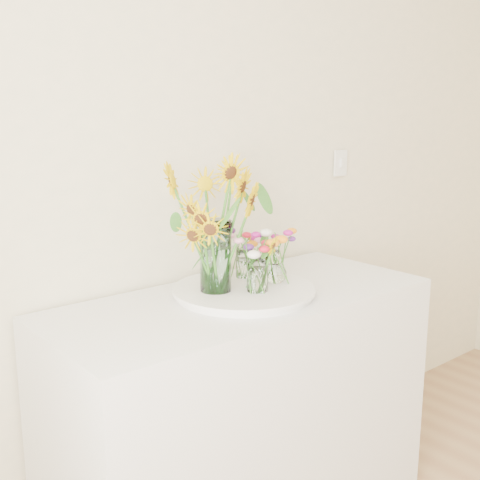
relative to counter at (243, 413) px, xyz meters
The scene contains 10 objects.
counter is the anchor object (origin of this frame).
tray 0.46m from the counter, 12.71° to the left, with size 0.48×0.48×0.03m, color white.
mason_jar 0.61m from the counter, 159.55° to the left, with size 0.11×0.11×0.25m, color #AAD5D2.
sunflower_bouquet 0.73m from the counter, 159.55° to the left, with size 0.70×0.70×0.49m, color #DCB504, non-canonical shape.
small_vase_a 0.54m from the counter, 77.06° to the right, with size 0.07×0.07×0.13m, color white.
wildflower_posy_a 0.59m from the counter, 77.06° to the right, with size 0.20×0.20×0.22m, color orange, non-canonical shape.
small_vase_b 0.55m from the counter, ahead, with size 0.08×0.08×0.12m, color white, non-canonical shape.
wildflower_posy_b 0.60m from the counter, ahead, with size 0.22×0.22×0.21m, color orange, non-canonical shape.
small_vase_c 0.55m from the counter, 48.05° to the left, with size 0.06×0.06×0.11m, color white.
wildflower_posy_c 0.59m from the counter, 48.05° to the left, with size 0.21×0.21×0.20m, color orange, non-canonical shape.
Camera 1 is at (-1.58, 0.39, 1.54)m, focal length 45.00 mm.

